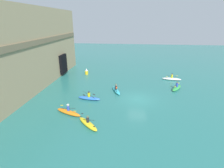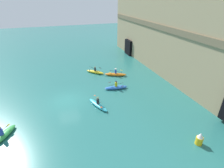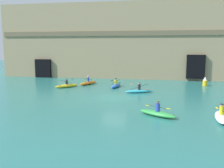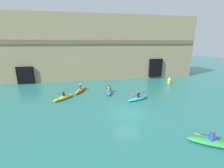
{
  "view_description": "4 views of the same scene",
  "coord_description": "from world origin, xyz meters",
  "px_view_note": "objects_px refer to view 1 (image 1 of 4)",
  "views": [
    {
      "loc": [
        -22.14,
        0.97,
        10.21
      ],
      "look_at": [
        0.93,
        3.69,
        1.73
      ],
      "focal_mm": 28.0,
      "sensor_mm": 36.0,
      "label": 1
    },
    {
      "loc": [
        18.81,
        -0.65,
        11.48
      ],
      "look_at": [
        0.06,
        5.72,
        1.36
      ],
      "focal_mm": 28.0,
      "sensor_mm": 36.0,
      "label": 2
    },
    {
      "loc": [
        4.42,
        -24.94,
        5.34
      ],
      "look_at": [
        -0.79,
        3.27,
        0.92
      ],
      "focal_mm": 40.0,
      "sensor_mm": 36.0,
      "label": 3
    },
    {
      "loc": [
        -4.16,
        -14.0,
        7.13
      ],
      "look_at": [
        -0.96,
        3.73,
        2.16
      ],
      "focal_mm": 24.0,
      "sensor_mm": 36.0,
      "label": 4
    }
  ],
  "objects_px": {
    "kayak_green": "(177,88)",
    "kayak_white": "(172,79)",
    "kayak_orange": "(69,112)",
    "marker_buoy": "(87,72)",
    "kayak_blue": "(89,98)",
    "kayak_yellow": "(88,124)",
    "kayak_cyan": "(116,90)"
  },
  "relations": [
    {
      "from": "kayak_cyan",
      "to": "kayak_green",
      "type": "relative_size",
      "value": 1.08
    },
    {
      "from": "kayak_green",
      "to": "kayak_white",
      "type": "xyz_separation_m",
      "value": [
        4.55,
        -0.13,
        -0.01
      ]
    },
    {
      "from": "kayak_white",
      "to": "kayak_blue",
      "type": "bearing_deg",
      "value": -134.4
    },
    {
      "from": "kayak_orange",
      "to": "marker_buoy",
      "type": "xyz_separation_m",
      "value": [
        15.74,
        1.93,
        0.29
      ]
    },
    {
      "from": "kayak_yellow",
      "to": "kayak_orange",
      "type": "distance_m",
      "value": 3.51
    },
    {
      "from": "kayak_white",
      "to": "marker_buoy",
      "type": "distance_m",
      "value": 16.36
    },
    {
      "from": "kayak_yellow",
      "to": "kayak_green",
      "type": "relative_size",
      "value": 0.89
    },
    {
      "from": "kayak_green",
      "to": "marker_buoy",
      "type": "distance_m",
      "value": 17.3
    },
    {
      "from": "kayak_yellow",
      "to": "kayak_green",
      "type": "bearing_deg",
      "value": -90.21
    },
    {
      "from": "kayak_blue",
      "to": "kayak_white",
      "type": "distance_m",
      "value": 16.3
    },
    {
      "from": "kayak_green",
      "to": "marker_buoy",
      "type": "relative_size",
      "value": 2.59
    },
    {
      "from": "kayak_orange",
      "to": "marker_buoy",
      "type": "bearing_deg",
      "value": 120.12
    },
    {
      "from": "kayak_cyan",
      "to": "kayak_blue",
      "type": "bearing_deg",
      "value": -67.49
    },
    {
      "from": "kayak_green",
      "to": "kayak_blue",
      "type": "bearing_deg",
      "value": 144.21
    },
    {
      "from": "kayak_yellow",
      "to": "kayak_cyan",
      "type": "bearing_deg",
      "value": -57.64
    },
    {
      "from": "kayak_orange",
      "to": "kayak_blue",
      "type": "bearing_deg",
      "value": 94.11
    },
    {
      "from": "kayak_blue",
      "to": "kayak_yellow",
      "type": "xyz_separation_m",
      "value": [
        -6.2,
        -1.41,
        -0.01
      ]
    },
    {
      "from": "kayak_blue",
      "to": "kayak_yellow",
      "type": "height_order",
      "value": "kayak_blue"
    },
    {
      "from": "kayak_orange",
      "to": "kayak_white",
      "type": "xyz_separation_m",
      "value": [
        14.05,
        -14.34,
        -0.01
      ]
    },
    {
      "from": "kayak_cyan",
      "to": "kayak_white",
      "type": "height_order",
      "value": "kayak_cyan"
    },
    {
      "from": "marker_buoy",
      "to": "kayak_cyan",
      "type": "bearing_deg",
      "value": -141.0
    },
    {
      "from": "kayak_orange",
      "to": "marker_buoy",
      "type": "distance_m",
      "value": 15.86
    },
    {
      "from": "kayak_yellow",
      "to": "kayak_green",
      "type": "distance_m",
      "value": 16.25
    },
    {
      "from": "kayak_green",
      "to": "kayak_white",
      "type": "relative_size",
      "value": 0.91
    },
    {
      "from": "kayak_blue",
      "to": "kayak_green",
      "type": "distance_m",
      "value": 13.88
    },
    {
      "from": "kayak_yellow",
      "to": "kayak_orange",
      "type": "height_order",
      "value": "kayak_orange"
    },
    {
      "from": "kayak_blue",
      "to": "kayak_yellow",
      "type": "distance_m",
      "value": 6.35
    },
    {
      "from": "kayak_cyan",
      "to": "marker_buoy",
      "type": "distance_m",
      "value": 10.74
    },
    {
      "from": "kayak_yellow",
      "to": "kayak_cyan",
      "type": "distance_m",
      "value": 9.69
    },
    {
      "from": "kayak_green",
      "to": "kayak_white",
      "type": "bearing_deg",
      "value": 29.73
    },
    {
      "from": "kayak_cyan",
      "to": "kayak_green",
      "type": "bearing_deg",
      "value": 81.27
    },
    {
      "from": "kayak_yellow",
      "to": "marker_buoy",
      "type": "xyz_separation_m",
      "value": [
        17.82,
        4.75,
        0.31
      ]
    }
  ]
}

